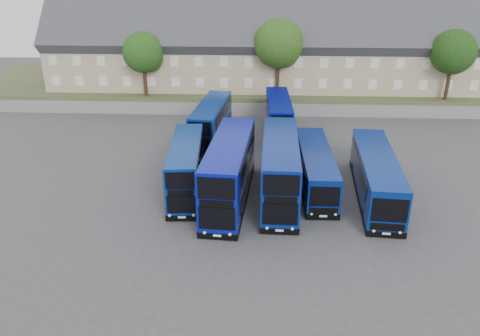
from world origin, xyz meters
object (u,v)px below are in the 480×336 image
coach_east_a (315,169)px  tree_east (454,54)px  tree_mid (280,46)px  dd_front_left (186,168)px  tree_west (144,54)px  dd_front_mid (229,172)px

coach_east_a → tree_east: bearing=48.8°
tree_mid → tree_east: size_ratio=1.12×
dd_front_left → coach_east_a: dd_front_left is taller
tree_west → dd_front_mid: bearing=-63.4°
dd_front_left → tree_east: tree_east is taller
tree_mid → dd_front_mid: bearing=-100.3°
tree_east → dd_front_left: bearing=-141.8°
dd_front_mid → tree_mid: 24.84m
dd_front_left → tree_west: tree_west is taller
dd_front_mid → tree_west: size_ratio=1.59×
dd_front_left → dd_front_mid: bearing=-25.6°
dd_front_left → dd_front_mid: 3.81m
coach_east_a → tree_west: (-18.48, 20.55, 5.51)m
dd_front_mid → tree_west: bearing=120.7°
tree_west → tree_east: (36.00, 0.00, 0.34)m
tree_west → tree_east: tree_east is taller
dd_front_left → dd_front_mid: (3.53, -1.37, 0.37)m
dd_front_mid → tree_east: (24.32, 23.28, 5.05)m
coach_east_a → tree_west: tree_west is taller
coach_east_a → tree_mid: 22.17m
tree_west → tree_mid: 16.04m
dd_front_mid → coach_east_a: dd_front_mid is taller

